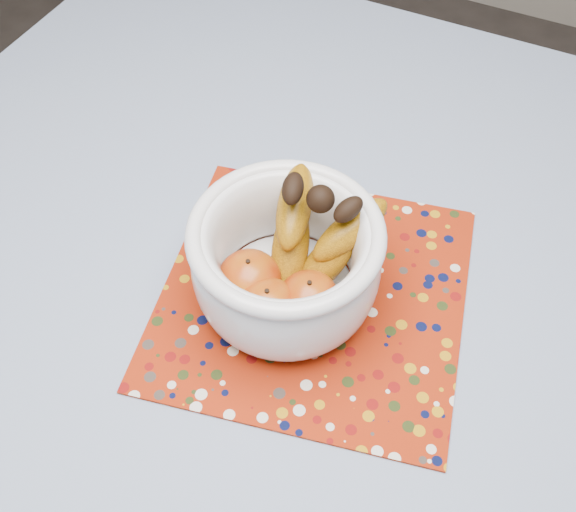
% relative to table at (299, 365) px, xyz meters
% --- Properties ---
extents(table, '(1.20, 1.20, 0.75)m').
position_rel_table_xyz_m(table, '(0.00, 0.00, 0.00)').
color(table, brown).
rests_on(table, ground).
extents(tablecloth, '(1.32, 1.32, 0.01)m').
position_rel_table_xyz_m(tablecloth, '(0.00, 0.00, 0.08)').
color(tablecloth, slate).
rests_on(tablecloth, table).
extents(placemat, '(0.42, 0.42, 0.00)m').
position_rel_table_xyz_m(placemat, '(-0.01, 0.05, 0.09)').
color(placemat, maroon).
rests_on(placemat, tablecloth).
extents(fruit_bowl, '(0.23, 0.22, 0.17)m').
position_rel_table_xyz_m(fruit_bowl, '(-0.03, 0.04, 0.16)').
color(fruit_bowl, silver).
rests_on(fruit_bowl, placemat).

